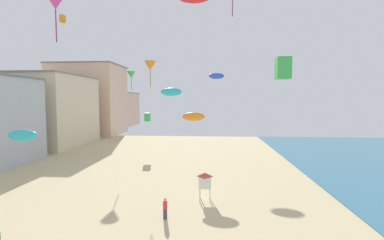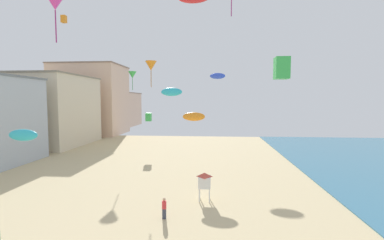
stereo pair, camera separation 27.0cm
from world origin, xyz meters
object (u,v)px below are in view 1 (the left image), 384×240
object	(u,v)px
kite_green_box_2	(283,68)
kite_green_delta	(131,75)
kite_cyan_parafoil	(23,135)
lifeguard_stand	(205,180)
kite_blue_parafoil	(217,76)
kite_flyer	(165,207)
kite_orange_box	(63,19)
kite_orange_delta	(150,66)
kite_orange_parafoil	(193,117)
kite_magenta_delta	(55,0)
kite_green_box	(147,117)
kite_cyan_parafoil_2	(171,92)

from	to	relation	value
kite_green_box_2	kite_green_delta	bearing A→B (deg)	124.19
kite_cyan_parafoil	kite_green_box_2	bearing A→B (deg)	-12.58
lifeguard_stand	kite_blue_parafoil	world-z (taller)	kite_blue_parafoil
kite_cyan_parafoil	kite_flyer	bearing A→B (deg)	-11.22
kite_flyer	lifeguard_stand	distance (m)	5.09
kite_green_box_2	kite_orange_box	distance (m)	31.77
kite_orange_delta	lifeguard_stand	bearing A→B (deg)	-58.62
kite_flyer	kite_orange_parafoil	distance (m)	14.02
kite_magenta_delta	kite_green_box_2	distance (m)	17.22
kite_cyan_parafoil	kite_orange_delta	distance (m)	18.35
kite_green_delta	kite_cyan_parafoil	xyz separation A→B (m)	(-3.33, -21.61, -7.32)
lifeguard_stand	kite_green_delta	bearing A→B (deg)	139.81
kite_flyer	kite_green_delta	xyz separation A→B (m)	(-9.86, 24.22, 12.39)
kite_magenta_delta	kite_green_delta	bearing A→B (deg)	93.97
kite_flyer	kite_green_delta	distance (m)	28.94
kite_blue_parafoil	kite_flyer	bearing A→B (deg)	-99.64
kite_green_box	kite_cyan_parafoil_2	distance (m)	15.10
kite_green_delta	kite_cyan_parafoil	bearing A→B (deg)	-98.76
kite_green_box	kite_cyan_parafoil_2	world-z (taller)	kite_cyan_parafoil_2
kite_green_delta	kite_green_box_2	world-z (taller)	kite_green_delta
kite_magenta_delta	kite_cyan_parafoil_2	bearing A→B (deg)	62.63
kite_green_box_2	kite_orange_parafoil	bearing A→B (deg)	114.68
kite_green_delta	kite_orange_box	size ratio (longest dim) A/B	3.21
kite_flyer	kite_green_box	world-z (taller)	kite_green_box
lifeguard_stand	kite_orange_delta	bearing A→B (deg)	138.79
kite_orange_delta	kite_green_box_2	size ratio (longest dim) A/B	2.61
kite_flyer	kite_green_box_2	xyz separation A→B (m)	(8.04, -2.12, 10.21)
kite_flyer	kite_blue_parafoil	bearing A→B (deg)	-59.06
kite_magenta_delta	kite_orange_parafoil	world-z (taller)	kite_magenta_delta
lifeguard_stand	kite_orange_box	distance (m)	29.21
kite_green_box	kite_green_delta	distance (m)	7.72
kite_flyer	kite_green_box_2	bearing A→B (deg)	-154.19
lifeguard_stand	kite_green_box_2	distance (m)	12.27
kite_cyan_parafoil_2	kite_green_box	bearing A→B (deg)	115.27
kite_orange_box	kite_cyan_parafoil_2	bearing A→B (deg)	-10.61
kite_magenta_delta	kite_orange_delta	size ratio (longest dim) A/B	1.05
kite_green_delta	kite_orange_parafoil	xyz separation A→B (m)	(11.18, -11.71, -6.20)
kite_green_box	kite_orange_parafoil	xyz separation A→B (m)	(9.00, -13.65, 0.96)
kite_magenta_delta	kite_cyan_parafoil	size ratio (longest dim) A/B	1.39
kite_green_delta	kite_cyan_parafoil_2	bearing A→B (deg)	-53.26
kite_cyan_parafoil_2	kite_green_box_2	world-z (taller)	kite_green_box_2
kite_green_delta	kite_orange_box	world-z (taller)	kite_orange_box
kite_orange_delta	kite_magenta_delta	bearing A→B (deg)	-100.65
kite_magenta_delta	kite_blue_parafoil	distance (m)	28.34
kite_cyan_parafoil_2	lifeguard_stand	bearing A→B (deg)	-63.73
kite_magenta_delta	kite_orange_box	bearing A→B (deg)	118.11
kite_magenta_delta	kite_flyer	bearing A→B (deg)	-0.02
kite_flyer	kite_green_delta	world-z (taller)	kite_green_delta
kite_green_delta	kite_green_box_2	size ratio (longest dim) A/B	2.25
kite_magenta_delta	kite_green_box_2	size ratio (longest dim) A/B	2.72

